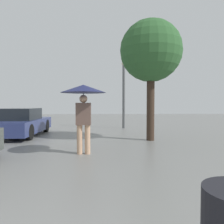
# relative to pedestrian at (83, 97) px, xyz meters

# --- Properties ---
(pedestrian) EXTENTS (1.26, 1.26, 1.93)m
(pedestrian) POSITION_rel_pedestrian_xyz_m (0.00, 0.00, 0.00)
(pedestrian) COLOR tan
(pedestrian) RESTS_ON ground_plane
(parked_car_farthest) EXTENTS (1.66, 3.97, 1.22)m
(parked_car_farthest) POSITION_rel_pedestrian_xyz_m (-3.05, 3.67, -1.04)
(parked_car_farthest) COLOR navy
(parked_car_farthest) RESTS_ON ground_plane
(tree) EXTENTS (2.35, 2.35, 4.60)m
(tree) POSITION_rel_pedestrian_xyz_m (2.37, 2.23, 1.78)
(tree) COLOR #38281E
(tree) RESTS_ON ground_plane
(street_lamp) EXTENTS (0.26, 0.26, 3.85)m
(street_lamp) POSITION_rel_pedestrian_xyz_m (1.75, 6.48, 0.53)
(street_lamp) COLOR #515456
(street_lamp) RESTS_ON ground_plane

